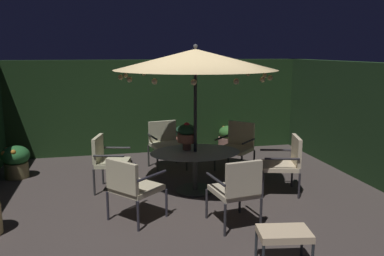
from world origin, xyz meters
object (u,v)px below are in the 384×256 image
object	(u,v)px
patio_dining_table	(195,161)
patio_chair_south	(237,187)
centerpiece_planter	(187,134)
ottoman_footrest	(284,235)
potted_plant_front_corner	(184,138)
patio_chair_northeast	(165,141)
patio_chair_east	(108,158)
patio_umbrella	(195,60)
patio_chair_southwest	(285,161)
patio_chair_north	(237,143)
potted_plant_right_far	(16,160)
patio_chair_southeast	(132,185)
potted_plant_back_left	(228,138)

from	to	relation	value
patio_dining_table	patio_chair_south	size ratio (longest dim) A/B	1.58
centerpiece_planter	ottoman_footrest	xyz separation A→B (m)	(0.55, -2.68, -0.62)
ottoman_footrest	potted_plant_front_corner	distance (m)	5.11
patio_chair_northeast	patio_chair_east	xyz separation A→B (m)	(-1.17, -1.11, 0.00)
patio_umbrella	patio_chair_southwest	size ratio (longest dim) A/B	2.74
patio_chair_north	patio_chair_east	xyz separation A→B (m)	(-2.57, -0.65, 0.03)
potted_plant_right_far	patio_chair_southwest	bearing A→B (deg)	-21.77
patio_chair_northeast	patio_chair_southwest	size ratio (longest dim) A/B	0.97
patio_chair_south	patio_chair_southwest	bearing A→B (deg)	41.64
patio_chair_northeast	patio_chair_southwest	bearing A→B (deg)	-47.16
patio_dining_table	patio_chair_southeast	xyz separation A→B (m)	(-1.14, -0.99, 0.00)
potted_plant_right_far	centerpiece_planter	bearing A→B (deg)	-23.03
patio_umbrella	potted_plant_back_left	distance (m)	3.52
patio_chair_northeast	potted_plant_front_corner	world-z (taller)	patio_chair_northeast
patio_umbrella	patio_chair_east	distance (m)	2.25
patio_chair_north	patio_chair_northeast	xyz separation A→B (m)	(-1.40, 0.45, 0.02)
patio_chair_east	centerpiece_planter	bearing A→B (deg)	-9.56
patio_chair_south	potted_plant_back_left	world-z (taller)	patio_chair_south
patio_chair_south	patio_chair_southwest	size ratio (longest dim) A/B	1.00
patio_umbrella	centerpiece_planter	distance (m)	1.27
ottoman_footrest	potted_plant_back_left	size ratio (longest dim) A/B	1.05
potted_plant_front_corner	patio_umbrella	bearing A→B (deg)	-97.26
ottoman_footrest	potted_plant_back_left	world-z (taller)	potted_plant_back_left
patio_chair_east	patio_chair_south	size ratio (longest dim) A/B	0.98
patio_dining_table	patio_umbrella	size ratio (longest dim) A/B	0.58
patio_chair_north	potted_plant_front_corner	world-z (taller)	patio_chair_north
potted_plant_right_far	potted_plant_back_left	size ratio (longest dim) A/B	1.02
patio_chair_east	potted_plant_back_left	bearing A→B (deg)	37.33
patio_chair_southeast	patio_chair_northeast	bearing A→B (deg)	70.84
patio_chair_southeast	ottoman_footrest	size ratio (longest dim) A/B	1.45
patio_chair_southeast	ottoman_footrest	distance (m)	2.21
ottoman_footrest	potted_plant_right_far	distance (m)	5.36
patio_dining_table	patio_chair_north	world-z (taller)	patio_chair_north
patio_chair_southwest	potted_plant_front_corner	xyz separation A→B (m)	(-1.14, 2.98, -0.21)
patio_chair_southwest	ottoman_footrest	size ratio (longest dim) A/B	1.55
patio_chair_southwest	potted_plant_front_corner	world-z (taller)	patio_chair_southwest
patio_dining_table	patio_umbrella	distance (m)	1.70
patio_chair_southwest	potted_plant_right_far	bearing A→B (deg)	158.23
patio_chair_southeast	patio_chair_southwest	xyz separation A→B (m)	(2.61, 0.59, 0.02)
centerpiece_planter	patio_chair_east	xyz separation A→B (m)	(-1.34, 0.23, -0.41)
patio_chair_northeast	ottoman_footrest	world-z (taller)	patio_chair_northeast
patio_dining_table	patio_chair_east	bearing A→B (deg)	165.47
potted_plant_right_far	patio_chair_northeast	bearing A→B (deg)	0.79
patio_umbrella	patio_chair_north	world-z (taller)	patio_umbrella
potted_plant_back_left	centerpiece_planter	bearing A→B (deg)	-122.32
centerpiece_planter	patio_chair_south	bearing A→B (deg)	-78.29
patio_chair_east	patio_chair_southeast	size ratio (longest dim) A/B	1.04
centerpiece_planter	potted_plant_back_left	bearing A→B (deg)	57.68
ottoman_footrest	potted_plant_front_corner	size ratio (longest dim) A/B	0.96
patio_chair_north	patio_chair_east	bearing A→B (deg)	-165.76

